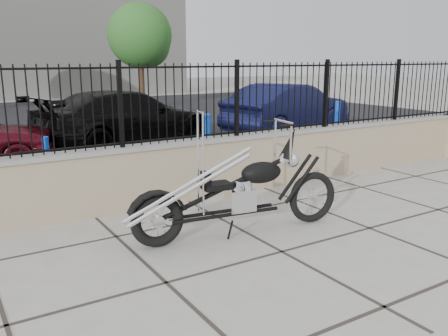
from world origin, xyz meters
The scene contains 11 objects.
ground_plane centered at (0.00, 0.00, 0.00)m, with size 90.00×90.00×0.00m, color #99968E.
parking_lot centered at (0.00, 12.50, 0.00)m, with size 30.00×30.00×0.00m, color black.
retaining_wall centered at (0.00, 2.50, 0.48)m, with size 14.00×0.36×0.96m, color gray.
iron_fence centered at (0.00, 2.50, 1.56)m, with size 14.00×0.08×1.20m, color black.
chopper_motorcycle centered at (-0.14, 0.76, 0.83)m, with size 2.75×0.48×1.65m, color black, non-canonical shape.
car_black centered at (0.98, 7.63, 0.72)m, with size 2.01×4.94×1.43m, color black.
car_blue centered at (5.90, 7.09, 0.74)m, with size 1.58×4.52×1.49m, color #0E1134.
bollard_a centered at (-1.73, 4.26, 0.47)m, with size 0.11×0.11×0.93m, color #0C1CB8.
bollard_b centered at (1.57, 4.47, 0.55)m, with size 0.13×0.13×1.09m, color blue.
bollard_c centered at (5.64, 4.79, 0.57)m, with size 0.14×0.14×1.15m, color #0C22B5.
tree_right centered at (4.88, 16.13, 3.31)m, with size 2.80×2.80×4.73m.
Camera 1 is at (-3.34, -4.07, 2.24)m, focal length 38.00 mm.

